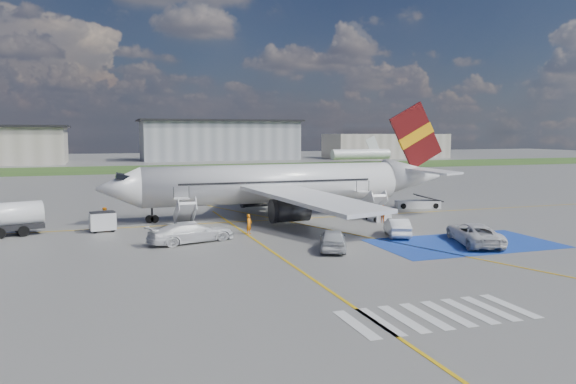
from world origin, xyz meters
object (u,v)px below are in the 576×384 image
at_px(gpu_cart, 103,223).
at_px(van_white_a, 474,230).
at_px(airliner, 287,183).
at_px(car_silver_b, 397,227).
at_px(car_silver_a, 333,240).
at_px(van_white_b, 191,229).
at_px(belt_loader, 418,204).

height_order(gpu_cart, van_white_a, van_white_a).
bearing_deg(airliner, car_silver_b, -69.46).
bearing_deg(airliner, car_silver_a, -97.31).
height_order(van_white_a, van_white_b, van_white_a).
distance_m(car_silver_a, car_silver_b, 8.05).
xyz_separation_m(belt_loader, car_silver_a, (-18.46, -18.30, 0.40)).
distance_m(airliner, gpu_cart, 18.50).
xyz_separation_m(belt_loader, van_white_b, (-27.73, -11.97, 0.63)).
bearing_deg(van_white_a, car_silver_a, 13.19).
height_order(airliner, car_silver_b, airliner).
bearing_deg(belt_loader, gpu_cart, -156.00).
bearing_deg(gpu_cart, airliner, 2.43).
xyz_separation_m(gpu_cart, belt_loader, (34.27, 4.72, -0.40)).
height_order(airliner, gpu_cart, airliner).
relative_size(car_silver_b, van_white_a, 0.81).
height_order(airliner, van_white_a, airliner).
relative_size(belt_loader, van_white_a, 0.96).
relative_size(airliner, car_silver_b, 7.91).
bearing_deg(belt_loader, van_white_a, -93.90).
bearing_deg(airliner, van_white_a, -63.13).
bearing_deg(car_silver_b, belt_loader, -107.14).
height_order(belt_loader, car_silver_b, belt_loader).
distance_m(car_silver_a, van_white_b, 11.23).
relative_size(car_silver_a, van_white_b, 0.89).
distance_m(car_silver_b, van_white_a, 6.15).
height_order(airliner, van_white_b, airliner).
bearing_deg(car_silver_a, gpu_cart, -18.63).
bearing_deg(gpu_cart, belt_loader, -0.56).
height_order(car_silver_b, van_white_a, van_white_a).
xyz_separation_m(gpu_cart, car_silver_b, (23.08, -10.13, -0.03)).
bearing_deg(car_silver_b, van_white_a, 151.85).
bearing_deg(car_silver_b, airliner, -49.59).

